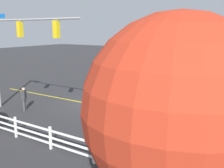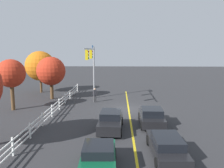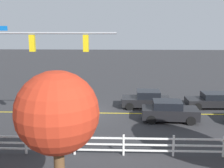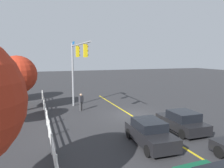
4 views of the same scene
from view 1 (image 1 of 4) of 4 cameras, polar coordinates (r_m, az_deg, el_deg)
The scene contains 8 objects.
ground_plane at distance 20.42m, azimuth -4.37°, elevation -4.41°, with size 120.00×120.00×0.00m, color #2D2D30.
lane_center_stripe at distance 18.37m, azimuth 5.69°, elevation -6.29°, with size 28.00×0.16×0.01m, color gold.
signal_assembly at distance 18.79m, azimuth -20.16°, elevation 8.25°, with size 8.06×0.38×6.71m.
car_0 at distance 15.82m, azimuth 10.38°, elevation -6.72°, with size 4.04×1.97×1.48m.
car_1 at distance 19.29m, azimuth 10.50°, elevation -3.42°, with size 3.99×2.01×1.44m.
pedestrian at distance 19.56m, azimuth -18.56°, elevation -2.91°, with size 0.41×0.47×1.69m.
white_rail_fence at distance 13.21m, azimuth -13.23°, elevation -11.23°, with size 26.10×0.10×1.15m.
tree_0 at distance 5.86m, azimuth 13.96°, elevation -5.36°, with size 4.18×4.18×6.11m.
Camera 1 is at (-11.89, 15.58, 5.72)m, focal length 42.11 mm.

